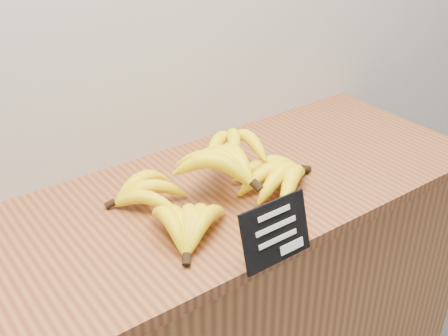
% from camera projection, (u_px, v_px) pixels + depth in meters
% --- Properties ---
extents(counter_top, '(1.40, 0.54, 0.03)m').
position_uv_depth(counter_top, '(212.00, 198.00, 1.32)').
color(counter_top, brown).
rests_on(counter_top, counter).
extents(chalkboard_sign, '(0.16, 0.04, 0.12)m').
position_uv_depth(chalkboard_sign, '(276.00, 232.00, 1.08)').
color(chalkboard_sign, black).
rests_on(chalkboard_sign, counter_top).
extents(banana_pile, '(0.50, 0.37, 0.13)m').
position_uv_depth(banana_pile, '(219.00, 180.00, 1.26)').
color(banana_pile, yellow).
rests_on(banana_pile, counter_top).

